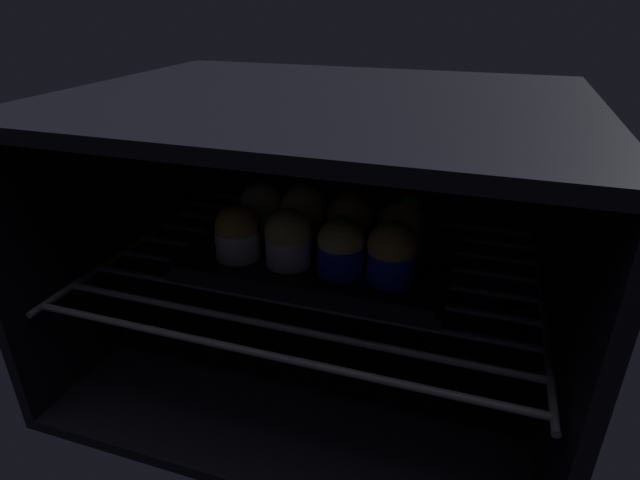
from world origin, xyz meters
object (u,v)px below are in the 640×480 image
at_px(baking_tray, 320,259).
at_px(muffin_row0_col1, 288,239).
at_px(muffin_row1_col0, 262,211).
at_px(muffin_row1_col1, 303,214).
at_px(muffin_row1_col3, 402,229).
at_px(muffin_row0_col2, 341,247).
at_px(muffin_row0_col0, 237,233).
at_px(muffin_row1_col2, 350,224).
at_px(muffin_row0_col3, 392,252).

height_order(baking_tray, muffin_row0_col1, muffin_row0_col1).
relative_size(muffin_row1_col0, muffin_row1_col1, 0.96).
distance_m(muffin_row1_col1, muffin_row1_col3, 0.13).
distance_m(muffin_row0_col2, muffin_row1_col0, 0.15).
height_order(muffin_row0_col0, muffin_row1_col2, muffin_row1_col2).
xyz_separation_m(muffin_row0_col1, muffin_row1_col1, (-0.01, 0.07, 0.00)).
bearing_deg(muffin_row1_col2, muffin_row0_col2, -84.33).
bearing_deg(muffin_row1_col3, muffin_row0_col3, -89.51).
bearing_deg(muffin_row1_col2, muffin_row0_col3, -43.26).
bearing_deg(muffin_row0_col3, muffin_row0_col1, 179.77).
bearing_deg(muffin_row0_col1, muffin_row1_col2, 45.70).
height_order(baking_tray, muffin_row0_col0, muffin_row0_col0).
bearing_deg(muffin_row0_col2, baking_tray, 138.27).
relative_size(muffin_row0_col0, muffin_row1_col0, 0.92).
height_order(baking_tray, muffin_row1_col1, muffin_row1_col1).
xyz_separation_m(muffin_row0_col3, muffin_row1_col3, (-0.00, 0.07, 0.00)).
relative_size(muffin_row0_col1, muffin_row1_col3, 0.89).
height_order(muffin_row0_col1, muffin_row1_col3, muffin_row1_col3).
xyz_separation_m(muffin_row0_col1, muffin_row0_col3, (0.13, -0.00, 0.00)).
bearing_deg(muffin_row0_col0, muffin_row1_col2, 26.78).
height_order(muffin_row0_col1, muffin_row1_col2, muffin_row1_col2).
bearing_deg(muffin_row0_col2, muffin_row0_col3, 1.13).
relative_size(muffin_row0_col2, muffin_row1_col2, 0.96).
bearing_deg(muffin_row0_col1, muffin_row0_col3, -0.23).
relative_size(baking_tray, muffin_row0_col3, 4.42).
bearing_deg(muffin_row0_col3, muffin_row0_col0, -179.41).
xyz_separation_m(muffin_row0_col0, muffin_row0_col1, (0.07, 0.00, 0.00)).
relative_size(muffin_row0_col2, muffin_row0_col3, 0.98).
xyz_separation_m(muffin_row0_col0, muffin_row0_col3, (0.20, 0.00, 0.00)).
xyz_separation_m(muffin_row0_col1, muffin_row1_col3, (0.13, 0.07, 0.00)).
xyz_separation_m(baking_tray, muffin_row0_col3, (0.10, -0.03, 0.04)).
xyz_separation_m(muffin_row1_col2, muffin_row1_col3, (0.07, 0.00, 0.00)).
distance_m(muffin_row1_col0, muffin_row1_col1, 0.06).
distance_m(muffin_row0_col0, muffin_row1_col2, 0.14).
distance_m(muffin_row0_col2, muffin_row1_col2, 0.06).
distance_m(muffin_row0_col1, muffin_row1_col3, 0.14).
distance_m(muffin_row1_col2, muffin_row1_col3, 0.07).
xyz_separation_m(muffin_row1_col1, muffin_row1_col2, (0.07, -0.01, -0.00)).
xyz_separation_m(baking_tray, muffin_row0_col2, (0.04, -0.03, 0.04)).
distance_m(baking_tray, muffin_row1_col3, 0.11).
bearing_deg(muffin_row0_col1, muffin_row0_col0, -177.88).
height_order(muffin_row0_col3, muffin_row1_col2, muffin_row1_col2).
distance_m(muffin_row0_col2, muffin_row1_col1, 0.10).
bearing_deg(muffin_row1_col3, muffin_row1_col1, 179.44).
relative_size(muffin_row0_col3, muffin_row1_col2, 0.97).
relative_size(muffin_row0_col1, muffin_row0_col3, 0.96).
xyz_separation_m(muffin_row0_col0, muffin_row1_col3, (0.20, 0.07, 0.00)).
relative_size(muffin_row0_col3, muffin_row1_col1, 0.96).
bearing_deg(muffin_row0_col2, muffin_row1_col3, 48.73).
bearing_deg(muffin_row1_col3, muffin_row1_col0, 179.66).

